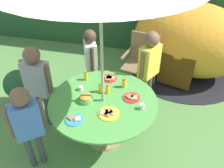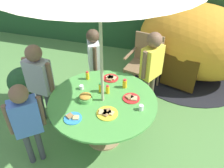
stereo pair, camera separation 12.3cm
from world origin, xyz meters
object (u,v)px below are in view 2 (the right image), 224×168
(child_in_blue_shirt, at_px, (26,117))
(cup_near, at_px, (82,87))
(juice_bottle_near_left, at_px, (108,90))
(juice_bottle_far_left, at_px, (101,88))
(child_in_white_shirt, at_px, (94,55))
(plate_back_edge, at_px, (111,78))
(plate_near_right, at_px, (131,98))
(potted_plant, at_px, (23,85))
(child_in_yellow_shirt, at_px, (152,62))
(juice_bottle_center_front, at_px, (125,84))
(garden_table, at_px, (103,109))
(plate_mid_right, at_px, (107,113))
(juice_bottle_far_right, at_px, (87,75))
(plate_front_edge, at_px, (73,118))
(child_in_grey_shirt, at_px, (39,76))
(cup_far, at_px, (141,108))
(snack_bowl, at_px, (85,98))
(wooden_chair, at_px, (145,60))
(dome_tent, at_px, (195,42))

(child_in_blue_shirt, relative_size, cup_near, 21.12)
(juice_bottle_near_left, relative_size, juice_bottle_far_left, 0.92)
(child_in_white_shirt, xyz_separation_m, plate_back_edge, (0.42, -0.46, -0.06))
(cup_near, bearing_deg, plate_near_right, -1.24)
(plate_near_right, relative_size, juice_bottle_near_left, 1.81)
(juice_bottle_far_left, distance_m, cup_near, 0.27)
(potted_plant, xyz_separation_m, child_in_blue_shirt, (0.77, -0.97, 0.40))
(child_in_yellow_shirt, height_order, juice_bottle_center_front, child_in_yellow_shirt)
(garden_table, distance_m, plate_mid_right, 0.30)
(juice_bottle_far_left, xyz_separation_m, juice_bottle_far_right, (-0.27, 0.22, -0.00))
(plate_near_right, relative_size, cup_near, 3.83)
(plate_near_right, xyz_separation_m, juice_bottle_near_left, (-0.33, 0.03, 0.05))
(plate_front_edge, height_order, juice_bottle_near_left, juice_bottle_near_left)
(child_in_yellow_shirt, height_order, plate_mid_right, child_in_yellow_shirt)
(potted_plant, bearing_deg, plate_back_edge, 4.31)
(garden_table, height_order, plate_back_edge, plate_back_edge)
(child_in_grey_shirt, bearing_deg, plate_front_edge, -29.59)
(plate_front_edge, xyz_separation_m, juice_bottle_far_right, (-0.12, 0.79, 0.05))
(juice_bottle_far_right, relative_size, cup_far, 1.83)
(juice_bottle_far_right, bearing_deg, snack_bowl, -72.11)
(garden_table, relative_size, plate_mid_right, 5.45)
(child_in_white_shirt, bearing_deg, juice_bottle_center_front, 21.67)
(juice_bottle_far_right, bearing_deg, juice_bottle_near_left, -31.65)
(child_in_white_shirt, distance_m, child_in_grey_shirt, 0.98)
(wooden_chair, bearing_deg, plate_back_edge, -98.41)
(juice_bottle_far_right, bearing_deg, plate_front_edge, -81.23)
(plate_mid_right, distance_m, juice_bottle_far_right, 0.77)
(wooden_chair, relative_size, juice_bottle_far_left, 7.57)
(plate_mid_right, bearing_deg, juice_bottle_far_left, 117.66)
(potted_plant, distance_m, cup_near, 1.22)
(plate_mid_right, bearing_deg, potted_plant, 159.70)
(plate_near_right, bearing_deg, snack_bowl, -161.05)
(snack_bowl, xyz_separation_m, cup_near, (-0.14, 0.20, -0.01))
(plate_mid_right, height_order, plate_front_edge, same)
(garden_table, bearing_deg, snack_bowl, -163.29)
(plate_front_edge, relative_size, juice_bottle_center_front, 1.61)
(potted_plant, height_order, child_in_grey_shirt, child_in_grey_shirt)
(plate_mid_right, distance_m, juice_bottle_near_left, 0.40)
(plate_back_edge, distance_m, juice_bottle_center_front, 0.28)
(plate_back_edge, relative_size, juice_bottle_center_front, 1.68)
(child_in_yellow_shirt, distance_m, child_in_blue_shirt, 1.91)
(child_in_white_shirt, height_order, child_in_blue_shirt, child_in_white_shirt)
(dome_tent, bearing_deg, child_in_yellow_shirt, -101.13)
(plate_front_edge, xyz_separation_m, juice_bottle_near_left, (0.25, 0.57, 0.05))
(child_in_yellow_shirt, distance_m, juice_bottle_near_left, 0.87)
(plate_front_edge, relative_size, cup_far, 3.03)
(cup_far, bearing_deg, plate_front_edge, -153.11)
(child_in_grey_shirt, relative_size, cup_far, 18.72)
(wooden_chair, relative_size, child_in_blue_shirt, 0.82)
(juice_bottle_near_left, distance_m, juice_bottle_center_front, 0.26)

